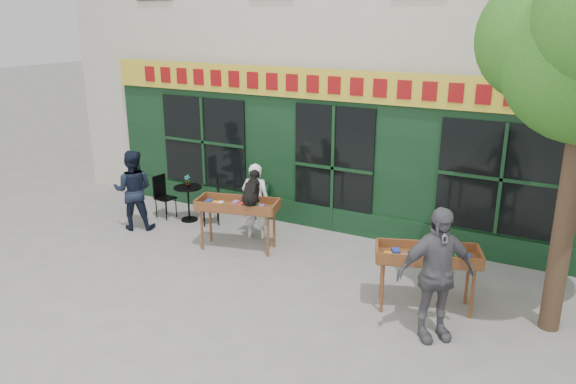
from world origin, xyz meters
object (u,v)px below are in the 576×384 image
object	(u,v)px
book_cart_right	(427,258)
man_left	(133,190)
book_cart_center	(238,208)
man_right	(436,274)
bistro_table	(188,197)
woman	(256,201)
dog	(252,188)

from	to	relation	value
book_cart_right	man_left	distance (m)	6.27
book_cart_center	book_cart_right	world-z (taller)	same
book_cart_right	man_left	xyz separation A→B (m)	(-6.25, 0.48, 0.02)
book_cart_center	man_right	size ratio (longest dim) A/B	0.84
book_cart_center	bistro_table	xyz separation A→B (m)	(-1.80, 0.79, -0.28)
book_cart_right	book_cart_center	bearing A→B (deg)	151.06
book_cart_center	man_left	xyz separation A→B (m)	(-2.50, -0.11, 0.02)
book_cart_right	bistro_table	bearing A→B (deg)	145.96
book_cart_right	man_right	size ratio (longest dim) A/B	0.85
woman	man_left	xyz separation A→B (m)	(-2.50, -0.76, 0.07)
dog	book_cart_center	bearing A→B (deg)	157.56
book_cart_center	man_left	world-z (taller)	man_left
dog	bistro_table	world-z (taller)	dog
man_left	book_cart_right	bearing A→B (deg)	146.14
man_right	man_left	world-z (taller)	man_right
dog	man_right	size ratio (longest dim) A/B	0.31
dog	man_right	bearing A→B (deg)	-33.40
book_cart_right	man_left	size ratio (longest dim) A/B	0.97
man_right	book_cart_center	bearing A→B (deg)	121.68
woman	man_left	size ratio (longest dim) A/B	0.92
dog	woman	xyz separation A→B (m)	(-0.35, 0.70, -0.52)
dog	book_cart_right	distance (m)	3.48
book_cart_center	book_cart_right	distance (m)	3.80
man_right	woman	bearing A→B (deg)	113.82
dog	man_right	world-z (taller)	man_right
bistro_table	man_right	bearing A→B (deg)	-19.96
dog	book_cart_right	world-z (taller)	dog
dog	man_right	xyz separation A→B (m)	(3.70, -1.28, -0.34)
dog	bistro_table	distance (m)	2.42
book_cart_center	man_left	size ratio (longest dim) A/B	0.96
dog	woman	world-z (taller)	dog
man_right	bistro_table	world-z (taller)	man_right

